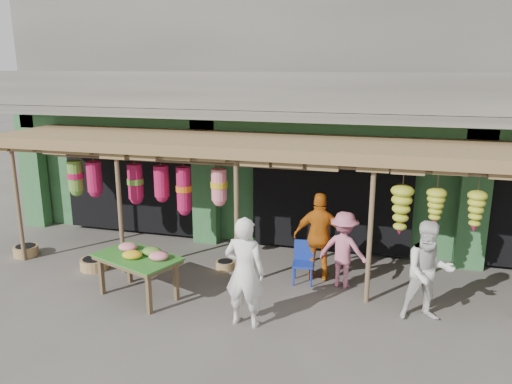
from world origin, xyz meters
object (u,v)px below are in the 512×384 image
(flower_table, at_px, (139,258))
(person_shopper, at_px, (344,250))
(person_front, at_px, (245,272))
(person_vendor, at_px, (320,237))
(blue_chair, at_px, (303,259))
(person_right, at_px, (428,272))

(flower_table, xyz_separation_m, person_shopper, (3.60, 1.49, -0.01))
(flower_table, xyz_separation_m, person_front, (2.19, -0.46, 0.17))
(person_front, relative_size, person_vendor, 1.04)
(person_front, relative_size, person_shopper, 1.24)
(blue_chair, relative_size, person_vendor, 0.47)
(blue_chair, distance_m, person_front, 2.11)
(blue_chair, bearing_deg, flower_table, -158.26)
(blue_chair, xyz_separation_m, person_shopper, (0.79, -0.01, 0.29))
(flower_table, xyz_separation_m, person_right, (5.10, 0.54, 0.11))
(flower_table, relative_size, blue_chair, 2.16)
(blue_chair, relative_size, person_shopper, 0.55)
(flower_table, bearing_deg, person_shopper, 43.27)
(flower_table, distance_m, person_front, 2.24)
(flower_table, relative_size, person_front, 0.96)
(person_right, xyz_separation_m, person_shopper, (-1.50, 0.95, -0.11))
(person_right, xyz_separation_m, person_vendor, (-2.00, 1.17, 0.03))
(flower_table, bearing_deg, person_right, 26.83)
(flower_table, height_order, person_right, person_right)
(person_right, relative_size, person_vendor, 0.97)
(person_vendor, bearing_deg, blue_chair, 31.33)
(flower_table, bearing_deg, blue_chair, 48.85)
(person_front, distance_m, person_right, 3.08)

